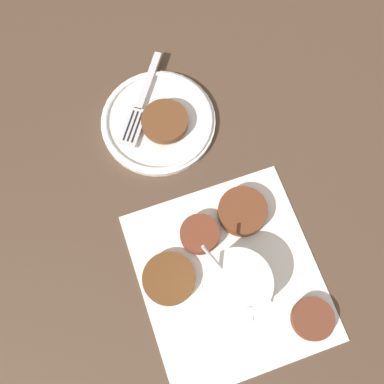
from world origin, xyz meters
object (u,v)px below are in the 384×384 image
at_px(serving_plate, 158,121).
at_px(fork, 140,108).
at_px(sauce_bowl, 236,285).
at_px(fritter_on_plate, 163,122).

xyz_separation_m(serving_plate, fork, (-0.03, -0.02, 0.01)).
xyz_separation_m(sauce_bowl, fritter_on_plate, (-0.28, -0.01, -0.00)).
relative_size(sauce_bowl, serving_plate, 0.61).
bearing_deg(sauce_bowl, fork, -173.01).
bearing_deg(serving_plate, sauce_bowl, 3.45).
distance_m(sauce_bowl, fork, 0.33).
xyz_separation_m(sauce_bowl, serving_plate, (-0.30, -0.02, -0.02)).
xyz_separation_m(fritter_on_plate, fork, (-0.04, -0.03, -0.00)).
height_order(sauce_bowl, fork, sauce_bowl).
height_order(sauce_bowl, fritter_on_plate, sauce_bowl).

